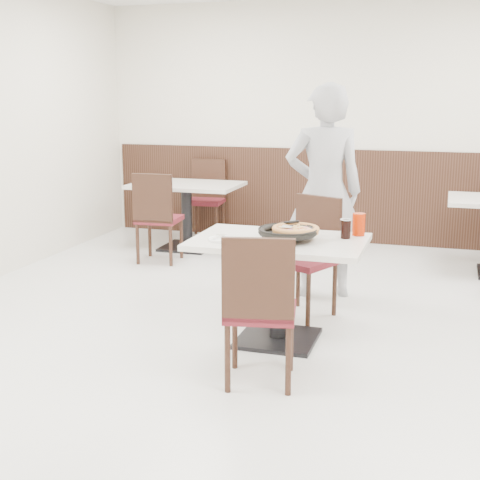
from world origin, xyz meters
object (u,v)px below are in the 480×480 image
(chair_far, at_px, (304,258))
(bg_chair_left_far, at_px, (205,199))
(pizza, at_px, (296,231))
(red_cup, at_px, (359,224))
(cola_glass, at_px, (346,229))
(chair_near, at_px, (261,308))
(diner_person, at_px, (324,192))
(side_plate, at_px, (221,239))
(pizza_pan, at_px, (288,235))
(bg_table_left, at_px, (187,216))
(main_table, at_px, (278,290))
(bg_chair_left_near, at_px, (159,217))

(chair_far, bearing_deg, bg_chair_left_far, -31.47)
(pizza, distance_m, red_cup, 0.49)
(cola_glass, xyz_separation_m, bg_chair_left_far, (-2.15, 2.97, -0.34))
(chair_near, xyz_separation_m, diner_person, (0.03, 1.92, 0.44))
(chair_far, relative_size, side_plate, 5.37)
(pizza_pan, relative_size, diner_person, 0.20)
(red_cup, xyz_separation_m, diner_person, (-0.42, 0.92, 0.09))
(chair_near, xyz_separation_m, bg_table_left, (-1.78, 3.23, -0.10))
(main_table, xyz_separation_m, pizza_pan, (0.07, -0.04, 0.42))
(pizza, height_order, bg_chair_left_near, bg_chair_left_near)
(main_table, height_order, cola_glass, cola_glass)
(side_plate, xyz_separation_m, red_cup, (0.89, 0.46, 0.07))
(red_cup, xyz_separation_m, bg_table_left, (-2.22, 2.23, -0.45))
(cola_glass, xyz_separation_m, bg_table_left, (-2.15, 2.36, -0.44))
(main_table, height_order, bg_table_left, same)
(bg_chair_left_far, bearing_deg, bg_chair_left_near, 82.26)
(pizza_pan, bearing_deg, side_plate, -164.26)
(cola_glass, xyz_separation_m, red_cup, (0.07, 0.13, 0.02))
(chair_far, relative_size, bg_chair_left_near, 1.00)
(pizza, distance_m, cola_glass, 0.36)
(bg_chair_left_near, xyz_separation_m, bg_chair_left_far, (0.05, 1.25, 0.00))
(chair_near, distance_m, red_cup, 1.15)
(main_table, xyz_separation_m, bg_table_left, (-1.71, 2.53, 0.00))
(main_table, xyz_separation_m, red_cup, (0.51, 0.29, 0.45))
(cola_glass, distance_m, bg_chair_left_near, 2.82)
(chair_near, height_order, pizza_pan, chair_near)
(pizza, bearing_deg, cola_glass, 25.00)
(pizza_pan, relative_size, cola_glass, 2.83)
(red_cup, height_order, bg_chair_left_near, bg_chair_left_near)
(main_table, height_order, bg_chair_left_near, bg_chair_left_near)
(chair_near, height_order, cola_glass, chair_near)
(red_cup, bearing_deg, diner_person, 114.61)
(diner_person, height_order, bg_chair_left_far, diner_person)
(bg_chair_left_far, bearing_deg, bg_table_left, 84.69)
(main_table, bearing_deg, cola_glass, 20.03)
(side_plate, xyz_separation_m, cola_glass, (0.81, 0.33, 0.06))
(cola_glass, bearing_deg, main_table, -159.97)
(red_cup, xyz_separation_m, bg_chair_left_far, (-2.22, 2.84, -0.35))
(red_cup, bearing_deg, side_plate, -152.78)
(side_plate, distance_m, bg_chair_left_far, 3.57)
(chair_near, distance_m, bg_chair_left_far, 4.23)
(chair_far, relative_size, bg_chair_left_far, 1.00)
(chair_far, height_order, bg_table_left, chair_far)
(chair_near, height_order, bg_chair_left_near, same)
(pizza_pan, distance_m, bg_chair_left_near, 2.68)
(main_table, xyz_separation_m, chair_far, (0.06, 0.58, 0.10))
(pizza, bearing_deg, side_plate, -160.36)
(chair_near, distance_m, diner_person, 1.97)
(main_table, height_order, diner_person, diner_person)
(main_table, relative_size, bg_chair_left_near, 1.26)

